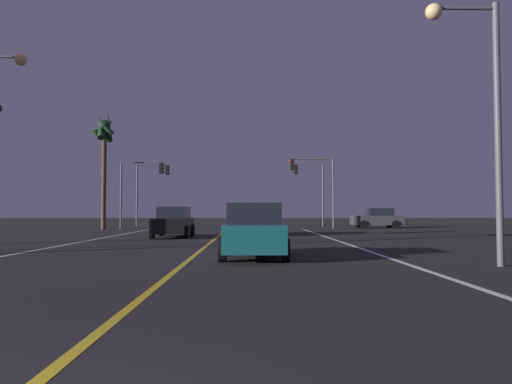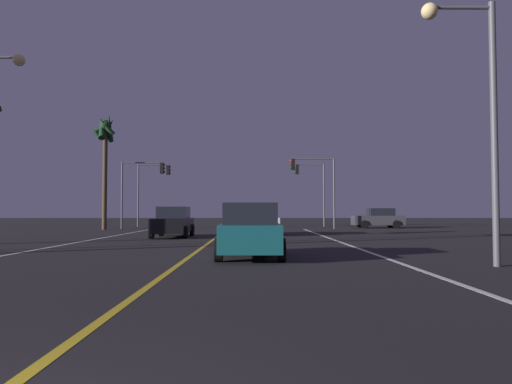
% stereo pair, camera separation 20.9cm
% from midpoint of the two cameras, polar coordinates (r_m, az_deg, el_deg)
% --- Properties ---
extents(lane_edge_right, '(0.16, 42.15, 0.01)m').
position_cam_midpoint_polar(lane_edge_right, '(17.86, 13.37, -6.89)').
color(lane_edge_right, silver).
rests_on(lane_edge_right, ground).
extents(lane_edge_left, '(0.16, 42.15, 0.01)m').
position_cam_midpoint_polar(lane_edge_left, '(19.12, -25.38, -6.42)').
color(lane_edge_left, silver).
rests_on(lane_edge_left, ground).
extents(lane_center_divider, '(0.16, 42.15, 0.01)m').
position_cam_midpoint_polar(lane_center_divider, '(17.46, -6.70, -7.04)').
color(lane_center_divider, gold).
rests_on(lane_center_divider, ground).
extents(car_oncoming, '(2.02, 4.30, 1.70)m').
position_cam_midpoint_polar(car_oncoming, '(27.02, -9.68, -3.61)').
color(car_oncoming, black).
rests_on(car_oncoming, ground).
extents(car_crossing_side, '(4.30, 2.02, 1.70)m').
position_cam_midpoint_polar(car_crossing_side, '(42.37, 14.58, -3.08)').
color(car_crossing_side, black).
rests_on(car_crossing_side, ground).
extents(car_lead_same_lane, '(2.02, 4.30, 1.70)m').
position_cam_midpoint_polar(car_lead_same_lane, '(14.96, -0.28, -4.71)').
color(car_lead_same_lane, black).
rests_on(car_lead_same_lane, ground).
extents(car_ahead_far, '(2.02, 4.30, 1.70)m').
position_cam_midpoint_polar(car_ahead_far, '(29.27, 1.10, -3.54)').
color(car_ahead_far, black).
rests_on(car_ahead_far, ground).
extents(traffic_light_near_right, '(3.68, 0.36, 5.78)m').
position_cam_midpoint_polar(traffic_light_near_right, '(39.30, 7.02, 1.87)').
color(traffic_light_near_right, '#4C4C51').
rests_on(traffic_light_near_right, ground).
extents(traffic_light_near_left, '(3.58, 0.36, 5.46)m').
position_cam_midpoint_polar(traffic_light_near_left, '(39.96, -13.25, 1.53)').
color(traffic_light_near_left, '#4C4C51').
rests_on(traffic_light_near_left, ground).
extents(traffic_light_far_right, '(2.83, 0.36, 5.86)m').
position_cam_midpoint_polar(traffic_light_far_right, '(44.80, 6.66, 1.37)').
color(traffic_light_far_right, '#4C4C51').
rests_on(traffic_light_far_right, ground).
extents(traffic_light_far_left, '(3.10, 0.36, 5.80)m').
position_cam_midpoint_polar(traffic_light_far_left, '(45.39, -12.05, 1.32)').
color(traffic_light_far_left, '#4C4C51').
rests_on(traffic_light_far_left, ground).
extents(street_lamp_right_near, '(1.98, 0.44, 7.04)m').
position_cam_midpoint_polar(street_lamp_right_near, '(14.19, 25.19, 10.47)').
color(street_lamp_right_near, '#4C4C51').
rests_on(street_lamp_right_near, ground).
extents(palm_tree_left_far, '(2.01, 2.09, 9.22)m').
position_cam_midpoint_polar(palm_tree_left_far, '(39.78, -17.40, 6.17)').
color(palm_tree_left_far, '#473826').
rests_on(palm_tree_left_far, ground).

